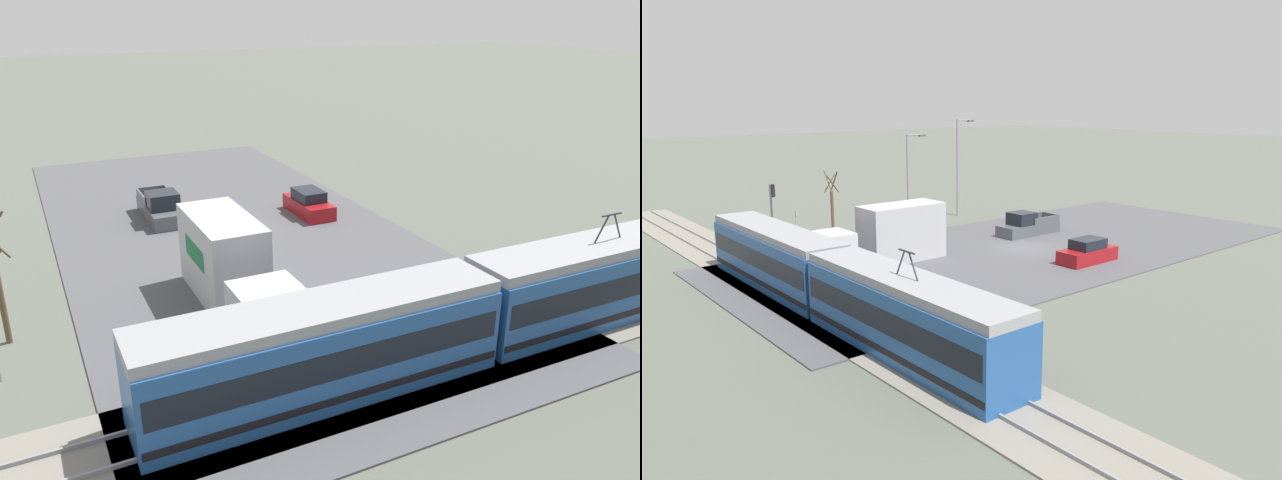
% 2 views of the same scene
% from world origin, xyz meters
% --- Properties ---
extents(ground_plane, '(320.00, 320.00, 0.00)m').
position_xyz_m(ground_plane, '(0.00, 0.00, 0.00)').
color(ground_plane, '#565B51').
extents(road_surface, '(19.07, 43.31, 0.08)m').
position_xyz_m(road_surface, '(0.00, 0.00, 0.04)').
color(road_surface, '#4C4C51').
rests_on(road_surface, ground).
extents(rail_bed, '(68.28, 4.40, 0.22)m').
position_xyz_m(rail_bed, '(0.00, 17.75, 0.05)').
color(rail_bed, gray).
rests_on(rail_bed, ground).
extents(light_rail_tram, '(25.99, 2.74, 4.54)m').
position_xyz_m(light_rail_tram, '(-4.15, 17.75, 1.73)').
color(light_rail_tram, '#235193').
rests_on(light_rail_tram, ground).
extents(box_truck, '(2.60, 9.58, 3.76)m').
position_xyz_m(box_truck, '(2.93, 10.02, 1.82)').
color(box_truck, silver).
rests_on(box_truck, ground).
extents(pickup_truck, '(1.94, 5.45, 1.88)m').
position_xyz_m(pickup_truck, '(3.03, -3.50, 0.79)').
color(pickup_truck, '#4C5156').
rests_on(pickup_truck, ground).
extents(sedan_car_0, '(1.79, 4.30, 1.59)m').
position_xyz_m(sedan_car_0, '(-5.65, -0.33, 0.74)').
color(sedan_car_0, maroon).
rests_on(sedan_car_0, ground).
extents(traffic_light_pole, '(0.28, 0.47, 4.55)m').
position_xyz_m(traffic_light_pole, '(12.99, 13.42, 2.98)').
color(traffic_light_pole, '#47474C').
rests_on(traffic_light_pole, ground).
extents(street_tree, '(1.26, 1.04, 5.34)m').
position_xyz_m(street_tree, '(11.99, 9.02, 2.43)').
color(street_tree, brown).
rests_on(street_tree, ground).
extents(street_lamp_near_crossing, '(0.36, 1.95, 7.81)m').
position_xyz_m(street_lamp_near_crossing, '(12.93, 0.95, 4.53)').
color(street_lamp_near_crossing, gray).
rests_on(street_lamp_near_crossing, ground).
extents(street_lamp_mid_block, '(0.36, 1.95, 8.92)m').
position_xyz_m(street_lamp_mid_block, '(13.38, -4.95, 5.10)').
color(street_lamp_mid_block, gray).
rests_on(street_lamp_mid_block, ground).
extents(no_parking_sign, '(0.32, 0.08, 2.52)m').
position_xyz_m(no_parking_sign, '(12.33, 11.92, 1.52)').
color(no_parking_sign, gray).
rests_on(no_parking_sign, ground).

